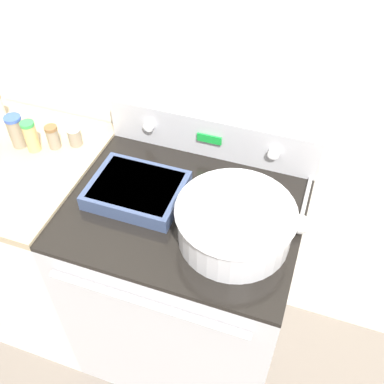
# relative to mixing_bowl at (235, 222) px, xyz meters

# --- Properties ---
(kitchen_wall) EXTENTS (8.00, 0.05, 2.50)m
(kitchen_wall) POSITION_rel_mixing_bowl_xyz_m (-0.19, 0.42, 0.28)
(kitchen_wall) COLOR silver
(kitchen_wall) RESTS_ON ground_plane
(stove_range) EXTENTS (0.77, 0.66, 0.90)m
(stove_range) POSITION_rel_mixing_bowl_xyz_m (-0.19, 0.07, -0.52)
(stove_range) COLOR #BCBCC1
(stove_range) RESTS_ON ground_plane
(control_panel) EXTENTS (0.77, 0.07, 0.16)m
(control_panel) POSITION_rel_mixing_bowl_xyz_m (-0.19, 0.36, 0.01)
(control_panel) COLOR #BCBCC1
(control_panel) RESTS_ON stove_range
(side_counter) EXTENTS (0.55, 0.63, 0.91)m
(side_counter) POSITION_rel_mixing_bowl_xyz_m (-0.84, 0.07, -0.52)
(side_counter) COLOR silver
(side_counter) RESTS_ON ground_plane
(mixing_bowl) EXTENTS (0.36, 0.36, 0.13)m
(mixing_bowl) POSITION_rel_mixing_bowl_xyz_m (0.00, 0.00, 0.00)
(mixing_bowl) COLOR silver
(mixing_bowl) RESTS_ON stove_range
(casserole_dish) EXTENTS (0.31, 0.24, 0.05)m
(casserole_dish) POSITION_rel_mixing_bowl_xyz_m (-0.35, 0.07, -0.04)
(casserole_dish) COLOR #38476B
(casserole_dish) RESTS_ON stove_range
(ladle) EXTENTS (0.06, 0.29, 0.06)m
(ladle) POSITION_rel_mixing_bowl_xyz_m (0.18, 0.12, -0.05)
(ladle) COLOR #B7B7B7
(ladle) RESTS_ON stove_range
(spice_jar_white_cap) EXTENTS (0.05, 0.05, 0.08)m
(spice_jar_white_cap) POSITION_rel_mixing_bowl_xyz_m (-0.67, 0.23, -0.02)
(spice_jar_white_cap) COLOR gray
(spice_jar_white_cap) RESTS_ON side_counter
(spice_jar_brown_cap) EXTENTS (0.05, 0.05, 0.09)m
(spice_jar_brown_cap) POSITION_rel_mixing_bowl_xyz_m (-0.74, 0.19, -0.01)
(spice_jar_brown_cap) COLOR gray
(spice_jar_brown_cap) RESTS_ON side_counter
(spice_jar_green_cap) EXTENTS (0.05, 0.05, 0.12)m
(spice_jar_green_cap) POSITION_rel_mixing_bowl_xyz_m (-0.80, 0.15, 0.00)
(spice_jar_green_cap) COLOR tan
(spice_jar_green_cap) RESTS_ON side_counter
(spice_jar_blue_cap) EXTENTS (0.06, 0.06, 0.13)m
(spice_jar_blue_cap) POSITION_rel_mixing_bowl_xyz_m (-0.87, 0.16, 0.00)
(spice_jar_blue_cap) COLOR gray
(spice_jar_blue_cap) RESTS_ON side_counter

